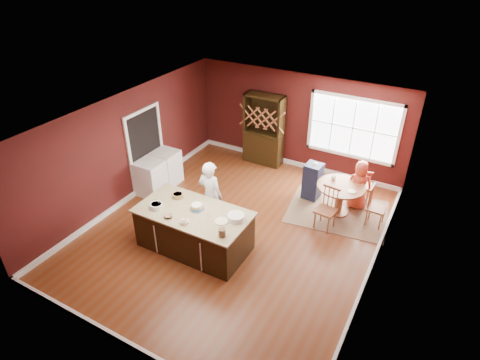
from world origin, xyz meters
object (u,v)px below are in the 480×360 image
at_px(kitchen_island, 194,230).
at_px(chair_south, 326,209).
at_px(chair_north, 363,184).
at_px(seated_woman, 359,185).
at_px(chair_east, 377,206).
at_px(hutch, 264,130).
at_px(baker, 211,196).
at_px(washer, 151,178).
at_px(dryer, 166,167).
at_px(high_chair, 313,180).
at_px(layer_cake, 197,207).
at_px(toddler, 316,169).
at_px(dining_table, 340,193).

relative_size(kitchen_island, chair_south, 2.28).
distance_m(chair_north, seated_woman, 0.41).
distance_m(chair_east, hutch, 3.90).
height_order(baker, washer, baker).
bearing_deg(dryer, chair_east, 8.89).
bearing_deg(kitchen_island, dryer, 139.75).
bearing_deg(high_chair, chair_north, 28.61).
xyz_separation_m(chair_south, hutch, (-2.61, 2.16, 0.51)).
distance_m(hutch, washer, 3.46).
relative_size(kitchen_island, hutch, 1.14).
distance_m(layer_cake, toddler, 3.32).
bearing_deg(chair_east, chair_north, 33.55).
bearing_deg(dryer, hutch, 52.98).
bearing_deg(seated_woman, kitchen_island, 36.78).
distance_m(layer_cake, hutch, 4.06).
relative_size(toddler, dryer, 0.28).
distance_m(kitchen_island, baker, 0.86).
bearing_deg(toddler, chair_south, -58.92).
bearing_deg(dryer, high_chair, 18.04).
relative_size(chair_east, dryer, 1.07).
bearing_deg(dryer, kitchen_island, -40.25).
bearing_deg(chair_north, kitchen_island, 45.80).
relative_size(kitchen_island, dryer, 2.55).
bearing_deg(layer_cake, kitchen_island, -108.84).
bearing_deg(kitchen_island, chair_north, 53.29).
bearing_deg(toddler, chair_north, 22.85).
bearing_deg(chair_east, baker, 123.04).
distance_m(seated_woman, high_chair, 1.13).
bearing_deg(baker, seated_woman, -135.37).
relative_size(baker, chair_east, 1.71).
xyz_separation_m(dining_table, baker, (-2.35, -1.95, 0.30)).
bearing_deg(seated_woman, baker, 28.14).
height_order(high_chair, washer, high_chair).
bearing_deg(dining_table, washer, -161.06).
distance_m(layer_cake, chair_east, 4.07).
relative_size(baker, layer_cake, 5.52).
distance_m(dining_table, chair_south, 0.75).
height_order(baker, seated_woman, baker).
bearing_deg(chair_north, baker, 38.19).
distance_m(layer_cake, chair_south, 2.89).
distance_m(kitchen_island, chair_east, 4.12).
xyz_separation_m(chair_east, chair_north, (-0.52, 0.87, -0.03)).
relative_size(chair_east, chair_north, 1.05).
bearing_deg(seated_woman, layer_cake, 36.27).
xyz_separation_m(chair_north, hutch, (-3.06, 0.60, 0.56)).
distance_m(chair_north, high_chair, 1.25).
distance_m(kitchen_island, hutch, 4.19).
bearing_deg(washer, dining_table, 18.94).
bearing_deg(layer_cake, high_chair, 63.54).
xyz_separation_m(baker, chair_south, (2.25, 1.21, -0.32)).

